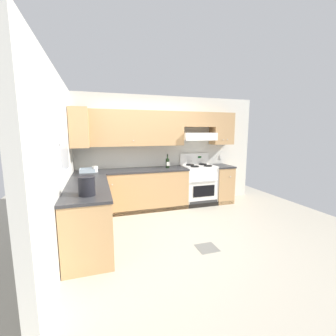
{
  "coord_description": "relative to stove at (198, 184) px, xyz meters",
  "views": [
    {
      "loc": [
        -1.1,
        -3.61,
        1.71
      ],
      "look_at": [
        0.28,
        0.7,
        1.0
      ],
      "focal_mm": 24.22,
      "sensor_mm": 36.0,
      "label": 1
    }
  ],
  "objects": [
    {
      "name": "ground_plane",
      "position": [
        -1.23,
        -1.25,
        -0.48
      ],
      "size": [
        7.04,
        7.04,
        0.0
      ],
      "primitive_type": "plane",
      "color": "#B2AA99"
    },
    {
      "name": "wall_back",
      "position": [
        -0.84,
        0.27,
        1.0
      ],
      "size": [
        4.68,
        0.57,
        2.55
      ],
      "color": "silver",
      "rests_on": "ground_plane"
    },
    {
      "name": "wine_bottle",
      "position": [
        -0.78,
        0.01,
        0.56
      ],
      "size": [
        0.08,
        0.09,
        0.32
      ],
      "color": "black",
      "rests_on": "counter_back_run"
    },
    {
      "name": "bowl",
      "position": [
        -2.51,
        -0.03,
        0.46
      ],
      "size": [
        0.31,
        0.27,
        0.08
      ],
      "color": "#9EADB7",
      "rests_on": "counter_back_run"
    },
    {
      "name": "bucket",
      "position": [
        -2.46,
        -1.86,
        0.56
      ],
      "size": [
        0.22,
        0.22,
        0.25
      ],
      "color": "black",
      "rests_on": "counter_left_run"
    },
    {
      "name": "counter_back_run",
      "position": [
        -1.24,
        -0.01,
        -0.03
      ],
      "size": [
        3.6,
        0.65,
        0.91
      ],
      "color": "tan",
      "rests_on": "ground_plane"
    },
    {
      "name": "wall_left",
      "position": [
        -2.82,
        -1.03,
        0.87
      ],
      "size": [
        0.47,
        4.0,
        2.55
      ],
      "color": "silver",
      "rests_on": "ground_plane"
    },
    {
      "name": "paper_towel_roll",
      "position": [
        -2.36,
        -0.05,
        0.49
      ],
      "size": [
        0.12,
        0.12,
        0.12
      ],
      "color": "white",
      "rests_on": "counter_back_run"
    },
    {
      "name": "stove",
      "position": [
        0.0,
        0.0,
        0.0
      ],
      "size": [
        0.76,
        0.62,
        1.2
      ],
      "color": "white",
      "rests_on": "ground_plane"
    },
    {
      "name": "floor_accent_tile",
      "position": [
        -0.81,
        -2.03,
        -0.48
      ],
      "size": [
        0.3,
        0.3,
        0.01
      ],
      "primitive_type": "cube",
      "color": "slate",
      "rests_on": "ground_plane"
    },
    {
      "name": "counter_left_run",
      "position": [
        -2.48,
        -1.26,
        -0.03
      ],
      "size": [
        0.63,
        1.91,
        0.91
      ],
      "color": "tan",
      "rests_on": "ground_plane"
    }
  ]
}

